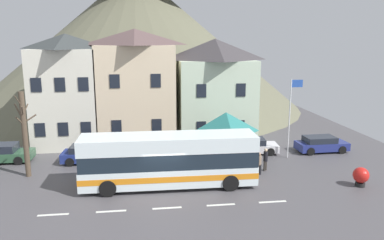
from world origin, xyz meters
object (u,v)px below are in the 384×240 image
Objects in this scene: transit_bus at (169,161)px; pedestrian_01 at (245,158)px; harbour_buoy at (361,176)px; bare_tree_00 at (25,134)px; flagpole at (291,112)px; pedestrian_02 at (259,162)px; townhouse_00 at (69,89)px; townhouse_02 at (215,90)px; parked_car_03 at (321,144)px; parked_car_01 at (250,146)px; pedestrian_00 at (231,161)px; parked_car_00 at (0,153)px; hilltop_castle at (137,37)px; public_bench at (218,148)px; townhouse_01 at (136,86)px; bus_shelter at (226,122)px; parked_car_02 at (91,154)px; pedestrian_03 at (266,158)px.

transit_bus is 5.96m from pedestrian_01.
bare_tree_00 reaches higher than harbour_buoy.
pedestrian_01 is 5.49m from flagpole.
pedestrian_02 is 15.71m from bare_tree_00.
bare_tree_00 is (-1.40, -8.58, -1.79)m from townhouse_00.
townhouse_02 is 10.28m from parked_car_03.
harbour_buoy is (2.22, -6.22, -2.91)m from flagpole.
parked_car_01 is at bearing 68.26° from pedestrian_01.
pedestrian_00 is at bearing 24.61° from transit_bus.
parked_car_00 is at bearing 166.49° from pedestrian_01.
hilltop_castle reaches higher than pedestrian_01.
public_bench is (-0.07, 4.41, -0.36)m from pedestrian_00.
transit_bus reaches higher than public_bench.
parked_car_01 is (7.04, 6.15, -1.06)m from transit_bus.
pedestrian_00 is 1.88m from pedestrian_02.
hilltop_castle reaches higher than townhouse_01.
bus_shelter reaches higher than parked_car_01.
bus_shelter is (4.47, 3.96, 1.44)m from transit_bus.
parked_car_02 is at bearing 163.33° from pedestrian_01.
transit_bus is 2.62× the size of parked_car_03.
pedestrian_03 reaches higher than pedestrian_00.
hilltop_castle is at bearing 67.12° from parked_car_00.
pedestrian_03 is 1.14× the size of public_bench.
townhouse_01 is 11.29m from parked_car_01.
townhouse_01 reaches higher than parked_car_02.
flagpole reaches higher than pedestrian_02.
parked_car_02 is (2.40, -6.11, -4.10)m from townhouse_00.
pedestrian_00 is 0.99× the size of pedestrian_02.
pedestrian_02 is at bearing -56.53° from bus_shelter.
pedestrian_02 is at bearing 152.29° from harbour_buoy.
transit_bus is at bearing -164.15° from pedestrian_03.
transit_bus reaches higher than parked_car_00.
parked_car_00 is at bearing 166.66° from pedestrian_03.
bare_tree_00 is at bearing 162.72° from transit_bus.
hilltop_castle is (5.90, 18.08, 4.55)m from townhouse_00.
parked_car_03 is 3.36× the size of harbour_buoy.
parked_car_02 is at bearing -171.43° from parked_car_01.
parked_car_00 is at bearing 161.35° from harbour_buoy.
parked_car_00 is 2.93× the size of pedestrian_01.
pedestrian_01 reaches higher than parked_car_03.
townhouse_01 is 19.45m from harbour_buoy.
transit_bus is 14.14m from parked_car_03.
bare_tree_00 is at bearing -143.79° from parked_car_02.
bare_tree_00 is at bearing -99.24° from townhouse_00.
flagpole reaches higher than transit_bus.
townhouse_01 reaches higher than pedestrian_01.
hilltop_castle reaches higher than harbour_buoy.
pedestrian_01 is 1.26× the size of harbour_buoy.
harbour_buoy is at bearing -46.89° from public_bench.
parked_car_01 is (2.57, 2.19, -2.50)m from bus_shelter.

